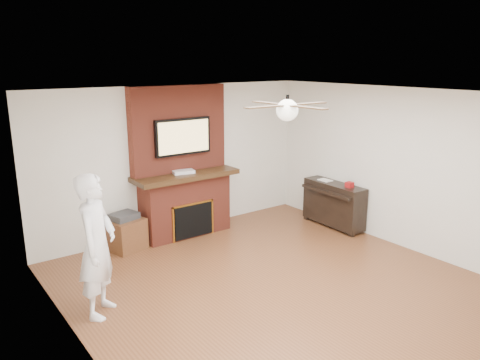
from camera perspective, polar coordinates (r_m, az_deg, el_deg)
room_shell at (r=5.81m, az=5.51°, el=-2.10°), size 5.36×5.86×2.86m
fireplace at (r=7.88m, az=-6.98°, el=0.39°), size 1.78×0.64×2.50m
tv at (r=7.70m, az=-6.97°, el=5.27°), size 1.00×0.08×0.60m
ceiling_fan at (r=5.59m, az=5.78°, el=8.58°), size 1.21×1.21×0.31m
person at (r=5.61m, az=-17.02°, el=-7.66°), size 0.72×0.74×1.69m
side_table at (r=7.58m, az=-13.83°, el=-6.24°), size 0.63×0.63×0.59m
piano at (r=8.47m, az=11.34°, el=-2.80°), size 0.48×1.22×0.88m
cable_box at (r=7.75m, az=-6.91°, el=1.00°), size 0.38×0.27×0.05m
candle_orange at (r=7.96m, az=-6.39°, el=-6.49°), size 0.08×0.08×0.12m
candle_green at (r=8.00m, az=-5.77°, el=-6.46°), size 0.07×0.07×0.10m
candle_cream at (r=8.07m, az=-5.32°, el=-6.21°), size 0.08×0.08×0.11m
candle_blue at (r=8.07m, az=-5.29°, el=-6.29°), size 0.06×0.06×0.09m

